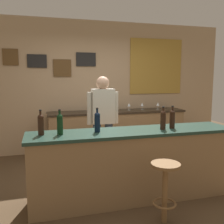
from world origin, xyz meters
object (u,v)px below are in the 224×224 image
Objects in this scene: coffee_mug at (113,109)px; wine_glass_b at (129,105)px; wine_bottle_a at (41,124)px; wine_bottle_d at (163,119)px; wine_bottle_e at (172,118)px; wine_glass_c at (142,105)px; bartender at (103,119)px; wine_bottle_b at (60,123)px; wine_glass_a at (90,106)px; wine_bottle_c at (97,121)px; wine_glass_d at (158,104)px; bar_stool at (165,183)px.

wine_glass_b is at bearing 7.52° from coffee_mug.
wine_bottle_a is at bearing -125.88° from coffee_mug.
wine_bottle_d is 0.16m from wine_bottle_e.
coffee_mug is at bearing 54.12° from wine_bottle_a.
wine_glass_b is 0.31m from wine_glass_c.
wine_bottle_d is 2.23m from wine_glass_c.
bartender is at bearing -113.16° from coffee_mug.
wine_bottle_b is 2.23m from wine_glass_a.
wine_bottle_c is (0.46, 0.03, 0.00)m from wine_bottle_b.
wine_bottle_a reaches higher than wine_glass_d.
bar_stool is at bearing -83.50° from wine_glass_a.
bar_stool is at bearing -107.25° from wine_glass_c.
wine_bottle_d is at bearing -5.47° from wine_bottle_c.
wine_bottle_a is at bearing -115.27° from wine_glass_a.
wine_glass_a is 1.00× the size of wine_glass_d.
wine_bottle_b is (-0.75, -0.92, 0.12)m from bartender.
wine_bottle_d is (0.26, 0.60, 0.60)m from bar_stool.
wine_glass_b is (0.86, -0.00, 0.00)m from wine_glass_a.
wine_glass_c is at bearing 0.17° from wine_glass_b.
wine_glass_b is at bearing 82.41° from wine_bottle_d.
wine_glass_b is (1.16, 2.07, -0.05)m from wine_bottle_c.
wine_bottle_d is at bearing -168.20° from wine_bottle_e.
bartender is at bearing 50.64° from wine_bottle_b.
wine_bottle_c is 1.97× the size of wine_glass_b.
wine_bottle_b and wine_bottle_c have the same top height.
wine_bottle_e is at bearing 11.80° from wine_bottle_d.
wine_bottle_a is 2.98m from wine_glass_c.
wine_bottle_c is 1.00× the size of wine_bottle_d.
coffee_mug is at bearing -179.64° from wine_glass_d.
wine_glass_c is at bearing 47.45° from wine_bottle_b.
wine_bottle_d and wine_bottle_e have the same top height.
coffee_mug is (1.23, 2.05, -0.11)m from wine_bottle_b.
bartender reaches higher than wine_bottle_b.
bar_stool is 2.22× the size of wine_bottle_b.
bartender is at bearing -143.41° from wine_glass_d.
wine_bottle_e is at bearing -0.99° from wine_bottle_b.
wine_bottle_c is (-0.29, -0.89, 0.12)m from bartender.
wine_glass_c is at bearing 78.30° from wine_bottle_e.
wine_bottle_b is 1.97× the size of wine_glass_c.
wine_glass_a is 1.00× the size of wine_glass_b.
bartender reaches higher than wine_glass_b.
coffee_mug is (-0.10, 2.10, -0.11)m from wine_bottle_d.
wine_glass_c is at bearing 72.75° from bar_stool.
wine_bottle_c is 1.97× the size of wine_glass_a.
wine_bottle_a reaches higher than wine_glass_b.
wine_glass_d is 1.24× the size of coffee_mug.
wine_glass_d is (2.50, 2.02, -0.05)m from wine_bottle_a.
bartender is 10.45× the size of wine_glass_c.
wine_bottle_c is 1.00× the size of wine_bottle_e.
wine_glass_a reaches higher than coffee_mug.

